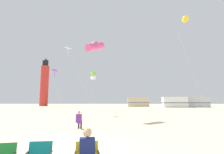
{
  "coord_description": "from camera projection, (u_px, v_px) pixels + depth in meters",
  "views": [
    {
      "loc": [
        1.86,
        -6.9,
        1.76
      ],
      "look_at": [
        1.3,
        12.46,
        4.34
      ],
      "focal_mm": 28.85,
      "sensor_mm": 36.0,
      "label": 1
    }
  ],
  "objects": [
    {
      "name": "kite_flyer_standing",
      "position": [
        79.0,
        119.0,
        11.32
      ],
      "size": [
        0.34,
        0.51,
        1.16
      ],
      "rotation": [
        0.0,
        0.0,
        3.12
      ],
      "color": "#722D99",
      "rests_on": "ground"
    },
    {
      "name": "kite_tube_rainbow",
      "position": [
        95.0,
        46.0,
        17.58
      ],
      "size": [
        3.5,
        3.84,
        7.78
      ],
      "color": "silver",
      "rests_on": "ground"
    },
    {
      "name": "ground",
      "position": [
        67.0,
        149.0,
        6.65
      ],
      "size": [
        200.0,
        200.0,
        0.0
      ],
      "primitive_type": "plane",
      "color": "beige"
    },
    {
      "name": "rv_van_tan",
      "position": [
        138.0,
        102.0,
        55.55
      ],
      "size": [
        6.45,
        2.37,
        2.8
      ],
      "rotation": [
        0.0,
        0.0,
        0.0
      ],
      "color": "#C6B28C",
      "rests_on": "ground"
    },
    {
      "name": "rv_van_silver",
      "position": [
        197.0,
        102.0,
        49.44
      ],
      "size": [
        6.45,
        2.38,
        2.8
      ],
      "rotation": [
        0.0,
        0.0,
        -0.01
      ],
      "color": "#B7BABF",
      "rests_on": "ground"
    },
    {
      "name": "kite_diamond_white",
      "position": [
        67.0,
        51.0,
        24.2
      ],
      "size": [
        2.16,
        2.16,
        9.04
      ],
      "color": "silver",
      "rests_on": "ground"
    },
    {
      "name": "spectator_yellow_chair",
      "position": [
        87.0,
        154.0,
        3.9
      ],
      "size": [
        0.4,
        0.54,
        1.16
      ],
      "rotation": [
        0.0,
        0.0,
        0.19
      ],
      "color": "navy",
      "rests_on": "ground"
    },
    {
      "name": "kite_tube_gold",
      "position": [
        185.0,
        19.0,
        24.93
      ],
      "size": [
        3.35,
        3.46,
        13.69
      ],
      "color": "silver",
      "rests_on": "ground"
    },
    {
      "name": "rv_van_white",
      "position": [
        175.0,
        102.0,
        48.19
      ],
      "size": [
        6.51,
        2.55,
        2.8
      ],
      "rotation": [
        0.0,
        0.0,
        0.03
      ],
      "color": "white",
      "rests_on": "ground"
    },
    {
      "name": "kite_box_lime",
      "position": [
        93.0,
        76.0,
        28.72
      ],
      "size": [
        2.57,
        1.84,
        6.35
      ],
      "color": "silver",
      "rests_on": "ground"
    },
    {
      "name": "kite_diamond_violet",
      "position": [
        55.0,
        72.0,
        30.19
      ],
      "size": [
        2.26,
        2.26,
        7.1
      ],
      "color": "silver",
      "rests_on": "ground"
    },
    {
      "name": "lighthouse_distant",
      "position": [
        44.0,
        83.0,
        62.67
      ],
      "size": [
        2.8,
        2.8,
        16.8
      ],
      "color": "red",
      "rests_on": "ground"
    }
  ]
}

